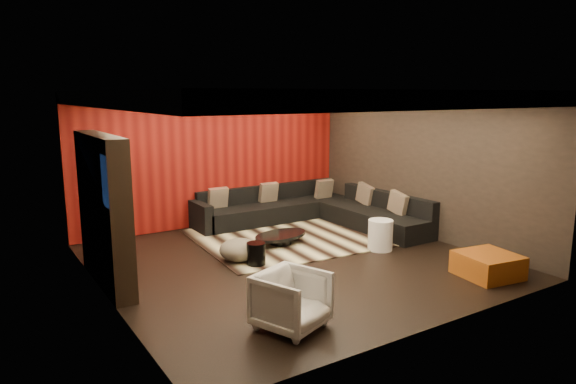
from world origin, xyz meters
TOP-DOWN VIEW (x-y plane):
  - floor at (0.00, 0.00)m, footprint 6.00×6.00m
  - ceiling at (0.00, 0.00)m, footprint 6.00×6.00m
  - wall_back at (0.00, 3.01)m, footprint 6.00×0.02m
  - wall_left at (-3.01, 0.00)m, footprint 0.02×6.00m
  - wall_right at (3.01, 0.00)m, footprint 0.02×6.00m
  - red_feature_wall at (0.00, 2.97)m, footprint 5.98×0.05m
  - soffit_back at (0.00, 2.70)m, footprint 6.00×0.60m
  - soffit_front at (0.00, -2.70)m, footprint 6.00×0.60m
  - soffit_left at (-2.70, 0.00)m, footprint 0.60×4.80m
  - soffit_right at (2.70, 0.00)m, footprint 0.60×4.80m
  - cove_back at (0.00, 2.36)m, footprint 4.80×0.08m
  - cove_front at (0.00, -2.36)m, footprint 4.80×0.08m
  - cove_left at (-2.36, 0.00)m, footprint 0.08×4.80m
  - cove_right at (2.36, 0.00)m, footprint 0.08×4.80m
  - tv_surround at (-2.85, 0.60)m, footprint 0.30×2.00m
  - tv_screen at (-2.69, 0.60)m, footprint 0.04×1.30m
  - tv_shelf at (-2.69, 0.60)m, footprint 0.04×1.60m
  - rug at (0.99, 1.20)m, footprint 4.19×3.26m
  - coffee_table at (0.33, 0.91)m, footprint 1.31×1.31m
  - drum_stool at (-0.62, 0.13)m, footprint 0.33×0.33m
  - striped_pouf at (-0.76, 0.46)m, footprint 0.87×0.87m
  - white_side_table at (1.67, -0.32)m, footprint 0.56×0.56m
  - orange_ottoman at (2.12, -2.23)m, footprint 0.92×0.92m
  - armchair at (-1.38, -2.09)m, footprint 0.97×0.98m
  - sectional_sofa at (1.73, 1.86)m, footprint 3.65×3.50m
  - throw_pillows at (1.80, 1.90)m, footprint 3.12×2.77m

SIDE VIEW (x-z plane):
  - floor at x=0.00m, z-range -0.02..0.00m
  - rug at x=0.99m, z-range 0.00..0.02m
  - coffee_table at x=0.33m, z-range 0.02..0.21m
  - orange_ottoman at x=2.12m, z-range 0.00..0.36m
  - drum_stool at x=-0.62m, z-range 0.02..0.38m
  - striped_pouf at x=-0.76m, z-range 0.02..0.38m
  - sectional_sofa at x=1.73m, z-range -0.11..0.64m
  - white_side_table at x=1.67m, z-range 0.00..0.55m
  - armchair at x=-1.38m, z-range 0.00..0.69m
  - throw_pillows at x=1.80m, z-range 0.37..0.87m
  - tv_shelf at x=-2.69m, z-range 0.68..0.72m
  - tv_surround at x=-2.85m, z-range 0.00..2.20m
  - wall_back at x=0.00m, z-range 0.00..2.80m
  - wall_left at x=-3.01m, z-range 0.00..2.80m
  - wall_right at x=3.01m, z-range 0.00..2.80m
  - red_feature_wall at x=0.00m, z-range 0.01..2.79m
  - tv_screen at x=-2.69m, z-range 1.05..1.85m
  - cove_back at x=0.00m, z-range 2.58..2.62m
  - cove_front at x=0.00m, z-range 2.58..2.62m
  - cove_left at x=-2.36m, z-range 2.58..2.62m
  - cove_right at x=2.36m, z-range 2.58..2.62m
  - soffit_back at x=0.00m, z-range 2.58..2.80m
  - soffit_front at x=0.00m, z-range 2.58..2.80m
  - soffit_left at x=-2.70m, z-range 2.58..2.80m
  - soffit_right at x=2.70m, z-range 2.58..2.80m
  - ceiling at x=0.00m, z-range 2.80..2.82m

